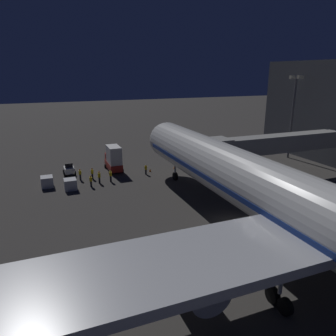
{
  "coord_description": "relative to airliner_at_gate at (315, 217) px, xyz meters",
  "views": [
    {
      "loc": [
        18.39,
        26.37,
        15.94
      ],
      "look_at": [
        3.0,
        -11.96,
        3.5
      ],
      "focal_mm": 34.3,
      "sensor_mm": 36.0,
      "label": 1
    }
  ],
  "objects": [
    {
      "name": "ground_plane",
      "position": [
        0.0,
        -10.13,
        -5.51
      ],
      "size": [
        320.0,
        320.0,
        0.0
      ],
      "primitive_type": "plane",
      "color": "#383533"
    },
    {
      "name": "airliner_at_gate",
      "position": [
        0.0,
        0.0,
        0.0
      ],
      "size": [
        48.85,
        65.87,
        19.84
      ],
      "color": "silver",
      "rests_on": "ground_plane"
    },
    {
      "name": "jet_bridge",
      "position": [
        -12.37,
        -21.34,
        0.08
      ],
      "size": [
        23.16,
        3.4,
        7.12
      ],
      "color": "#9E9E99",
      "rests_on": "ground_plane"
    },
    {
      "name": "apron_floodlight_mast",
      "position": [
        -25.5,
        -30.82,
        3.52
      ],
      "size": [
        2.9,
        0.5,
        15.28
      ],
      "color": "#59595E",
      "rests_on": "ground_plane"
    },
    {
      "name": "baggage_tug_spare",
      "position": [
        14.81,
        -35.4,
        -4.73
      ],
      "size": [
        1.86,
        2.27,
        1.95
      ],
      "color": "silver",
      "rests_on": "ground_plane"
    },
    {
      "name": "ops_van",
      "position": [
        7.66,
        -34.77,
        -3.4
      ],
      "size": [
        2.36,
        5.22,
        4.29
      ],
      "color": "maroon",
      "rests_on": "ground_plane"
    },
    {
      "name": "baggage_container_near_belt",
      "position": [
        18.32,
        -30.61,
        -4.74
      ],
      "size": [
        1.64,
        1.87,
        1.54
      ],
      "primitive_type": "cube",
      "color": "#B7BABF",
      "rests_on": "ground_plane"
    },
    {
      "name": "baggage_container_mid_row",
      "position": [
        15.32,
        -28.25,
        -4.75
      ],
      "size": [
        1.67,
        1.78,
        1.53
      ],
      "primitive_type": "cube",
      "color": "#B7BABF",
      "rests_on": "ground_plane"
    },
    {
      "name": "ground_crew_near_nose_gear",
      "position": [
        9.35,
        -29.43,
        -4.5
      ],
      "size": [
        0.4,
        0.4,
        1.83
      ],
      "color": "black",
      "rests_on": "ground_plane"
    },
    {
      "name": "ground_crew_by_belt_loader",
      "position": [
        11.06,
        -29.39,
        -4.48
      ],
      "size": [
        0.4,
        0.4,
        1.87
      ],
      "color": "black",
      "rests_on": "ground_plane"
    },
    {
      "name": "ground_crew_marshaller_fwd",
      "position": [
        11.7,
        -31.84,
        -4.55
      ],
      "size": [
        0.4,
        0.4,
        1.75
      ],
      "color": "black",
      "rests_on": "ground_plane"
    },
    {
      "name": "ground_crew_under_port_wing",
      "position": [
        13.51,
        -31.9,
        -4.54
      ],
      "size": [
        0.4,
        0.4,
        1.76
      ],
      "color": "black",
      "rests_on": "ground_plane"
    },
    {
      "name": "ground_crew_by_tug",
      "position": [
        3.31,
        -30.92,
        -4.58
      ],
      "size": [
        0.4,
        0.4,
        1.69
      ],
      "color": "black",
      "rests_on": "ground_plane"
    },
    {
      "name": "ground_crew_walking_aft",
      "position": [
        12.45,
        -28.33,
        -4.56
      ],
      "size": [
        0.4,
        0.4,
        1.73
      ],
      "color": "black",
      "rests_on": "ground_plane"
    },
    {
      "name": "traffic_cone_nose_port",
      "position": [
        -2.2,
        -32.09,
        -5.24
      ],
      "size": [
        0.36,
        0.36,
        0.55
      ],
      "primitive_type": "cone",
      "color": "orange",
      "rests_on": "ground_plane"
    },
    {
      "name": "traffic_cone_nose_starboard",
      "position": [
        2.2,
        -32.09,
        -5.24
      ],
      "size": [
        0.36,
        0.36,
        0.55
      ],
      "primitive_type": "cone",
      "color": "orange",
      "rests_on": "ground_plane"
    }
  ]
}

